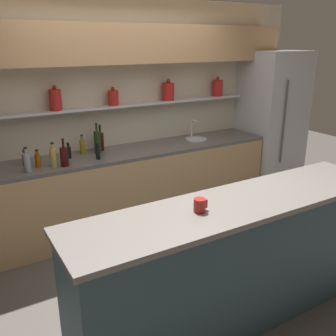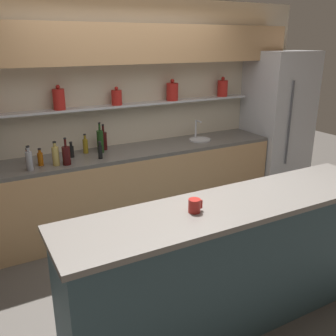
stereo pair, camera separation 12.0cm
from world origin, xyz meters
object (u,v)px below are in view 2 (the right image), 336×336
object	(u,v)px
bottle_wine_1	(66,155)
bottle_spirit_7	(29,160)
refrigerator	(277,125)
sink_fixture	(199,138)
bottle_sauce_2	(100,151)
bottle_wine_3	(100,141)
bottle_wine_4	(104,141)
bottle_spirit_5	(56,156)
bottle_sauce_9	(71,151)
bottle_oil_6	(85,146)
bottle_sauce_8	(28,157)
coffee_mug	(195,206)
bottle_sauce_0	(40,158)

from	to	relation	value
bottle_wine_1	bottle_spirit_7	bearing A→B (deg)	-179.99
refrigerator	sink_fixture	size ratio (longest dim) A/B	7.39
bottle_spirit_7	sink_fixture	bearing A→B (deg)	5.13
sink_fixture	bottle_sauce_2	distance (m)	1.37
bottle_sauce_2	sink_fixture	bearing A→B (deg)	6.11
bottle_wine_3	bottle_wine_4	bearing A→B (deg)	51.43
bottle_wine_3	bottle_spirit_7	size ratio (longest dim) A/B	1.39
bottle_spirit_5	bottle_spirit_7	xyz separation A→B (m)	(-0.26, -0.03, -0.00)
bottle_wine_3	bottle_sauce_9	xyz separation A→B (m)	(-0.34, -0.02, -0.06)
bottle_spirit_5	sink_fixture	bearing A→B (deg)	4.85
sink_fixture	bottle_wine_3	bearing A→B (deg)	176.51
refrigerator	bottle_wine_3	distance (m)	2.55
bottle_sauce_9	bottle_wine_3	bearing A→B (deg)	4.09
bottle_oil_6	bottle_sauce_8	distance (m)	0.64
bottle_wine_3	coffee_mug	world-z (taller)	bottle_wine_3
refrigerator	bottle_spirit_7	bearing A→B (deg)	-177.64
bottle_sauce_2	bottle_sauce_9	bearing A→B (deg)	142.10
bottle_wine_3	bottle_spirit_5	distance (m)	0.60
sink_fixture	bottle_wine_4	bearing A→B (deg)	172.22
bottle_spirit_7	bottle_sauce_9	size ratio (longest dim) A/B	1.44
bottle_sauce_2	bottle_sauce_9	size ratio (longest dim) A/B	1.11
bottle_sauce_8	coffee_mug	distance (m)	2.12
bottle_wine_4	bottle_sauce_9	world-z (taller)	bottle_wine_4
bottle_spirit_7	coffee_mug	world-z (taller)	bottle_spirit_7
bottle_sauce_2	bottle_sauce_9	xyz separation A→B (m)	(-0.26, 0.20, -0.01)
bottle_sauce_0	bottle_sauce_2	world-z (taller)	bottle_sauce_2
sink_fixture	bottle_spirit_7	distance (m)	2.10
bottle_wine_1	bottle_oil_6	world-z (taller)	bottle_wine_1
refrigerator	bottle_spirit_7	size ratio (longest dim) A/B	8.09
bottle_wine_1	bottle_sauce_8	bearing A→B (deg)	145.39
bottle_spirit_7	bottle_sauce_9	bearing A→B (deg)	27.08
bottle_spirit_7	bottle_wine_1	bearing A→B (deg)	0.01
bottle_wine_1	sink_fixture	bearing A→B (deg)	6.18
bottle_spirit_5	coffee_mug	xyz separation A→B (m)	(0.53, -1.78, 0.04)
bottle_sauce_0	bottle_oil_6	world-z (taller)	bottle_oil_6
bottle_sauce_2	coffee_mug	size ratio (longest dim) A/B	1.84
bottle_sauce_0	bottle_wine_1	distance (m)	0.26
refrigerator	bottle_wine_1	bearing A→B (deg)	-177.36
bottle_sauce_0	bottle_spirit_7	distance (m)	0.16
sink_fixture	bottle_spirit_5	xyz separation A→B (m)	(-1.83, -0.16, 0.08)
bottle_sauce_8	bottle_sauce_9	world-z (taller)	bottle_sauce_9
bottle_wine_1	bottle_wine_4	size ratio (longest dim) A/B	0.95
bottle_sauce_0	bottle_sauce_8	xyz separation A→B (m)	(-0.10, 0.13, -0.01)
bottle_oil_6	coffee_mug	bearing A→B (deg)	-86.28
sink_fixture	coffee_mug	size ratio (longest dim) A/B	2.62
sink_fixture	bottle_sauce_2	size ratio (longest dim) A/B	1.42
bottle_wine_3	bottle_spirit_7	world-z (taller)	bottle_wine_3
refrigerator	sink_fixture	bearing A→B (deg)	177.77
bottle_wine_1	bottle_wine_3	distance (m)	0.53
sink_fixture	coffee_mug	xyz separation A→B (m)	(-1.31, -1.93, 0.12)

